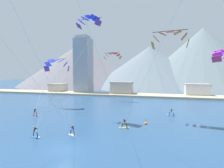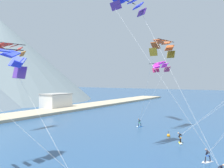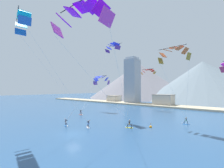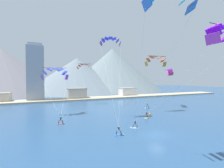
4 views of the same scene
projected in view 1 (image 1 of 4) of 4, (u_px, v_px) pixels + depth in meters
name	position (u px, v px, depth m)	size (l,w,h in m)	color
ground_plane	(65.00, 150.00, 20.87)	(400.00, 400.00, 0.00)	navy
kitesurfer_near_lead	(36.00, 134.00, 24.68)	(1.79, 0.80, 1.73)	#337FDB
kitesurfer_near_trail	(123.00, 125.00, 29.15)	(1.74, 1.10, 1.70)	yellow
kitesurfer_mid_center	(72.00, 132.00, 25.90)	(1.74, 1.13, 1.62)	white
kitesurfer_far_left	(36.00, 113.00, 37.55)	(1.77, 0.70, 1.78)	#E54C33
kitesurfer_far_right	(170.00, 113.00, 37.74)	(1.79, 0.75, 1.67)	#337FDB
parafoil_kite_near_lead	(88.00, 21.00, 34.19)	(6.18, 13.09, 19.08)	#5C3190
parafoil_kite_far_left	(57.00, 64.00, 46.51)	(7.27, 10.98, 11.68)	#6E3FA6
parafoil_kite_far_right	(170.00, 38.00, 31.90)	(6.76, 6.38, 15.56)	olive
parafoil_kite_distant_high_outer	(222.00, 55.00, 33.91)	(5.16, 5.97, 2.55)	#B4305C
parafoil_kite_distant_low_drift	(113.00, 55.00, 57.61)	(6.17, 1.74, 2.19)	#B2712C
race_marker_buoy	(146.00, 123.00, 31.28)	(0.56, 0.56, 1.02)	orange
shoreline_strip	(131.00, 95.00, 71.47)	(180.00, 10.00, 0.70)	tan
shore_building_harbour_front	(122.00, 88.00, 74.25)	(9.09, 6.85, 5.50)	#B7AD9E
shore_building_promenade_mid	(197.00, 90.00, 68.95)	(9.19, 6.10, 5.00)	silver
shore_building_quay_east	(58.00, 88.00, 83.62)	(6.98, 6.97, 4.15)	beige
highrise_tower	(83.00, 65.00, 79.69)	(7.00, 7.00, 26.04)	#999EA8
mountain_peak_west_ridge	(81.00, 64.00, 137.42)	(91.90, 91.90, 32.52)	slate
mountain_peak_central_summit	(202.00, 58.00, 114.79)	(88.42, 88.42, 38.91)	slate
mountain_peak_east_shoulder	(149.00, 67.00, 119.60)	(80.02, 80.02, 27.51)	slate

